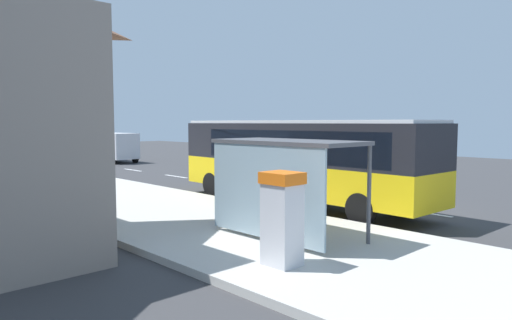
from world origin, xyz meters
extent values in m
cube|color=#38383A|center=(0.00, 14.00, -0.02)|extent=(56.00, 92.00, 0.04)
cube|color=beige|center=(-6.40, 2.00, 0.09)|extent=(6.20, 30.00, 0.18)
cube|color=silver|center=(0.25, -1.00, 0.01)|extent=(0.16, 2.20, 0.01)
cube|color=silver|center=(0.25, 4.00, 0.01)|extent=(0.16, 2.20, 0.01)
cube|color=silver|center=(0.25, 9.00, 0.01)|extent=(0.16, 2.20, 0.01)
cube|color=silver|center=(0.25, 14.00, 0.01)|extent=(0.16, 2.20, 0.01)
cube|color=silver|center=(0.25, 19.00, 0.01)|extent=(0.16, 2.20, 0.01)
cube|color=silver|center=(0.25, 24.00, 0.01)|extent=(0.16, 2.20, 0.01)
cube|color=silver|center=(0.25, 29.00, 0.01)|extent=(0.16, 2.20, 0.01)
cube|color=yellow|center=(-1.70, 3.00, 1.07)|extent=(2.88, 11.08, 1.15)
cube|color=black|center=(-1.70, 3.00, 2.38)|extent=(2.88, 11.08, 1.45)
cube|color=silver|center=(-1.70, 3.00, 3.15)|extent=(2.75, 10.86, 0.12)
cube|color=black|center=(-1.51, 8.44, 2.30)|extent=(2.30, 0.20, 1.22)
cube|color=black|center=(-2.93, 2.54, 2.30)|extent=(0.38, 8.58, 1.10)
cylinder|color=black|center=(-2.69, 6.93, 0.50)|extent=(0.31, 1.01, 1.00)
cylinder|color=black|center=(-0.43, 6.86, 0.50)|extent=(0.31, 1.01, 1.00)
cylinder|color=black|center=(-2.96, -0.66, 0.50)|extent=(0.31, 1.01, 1.00)
cylinder|color=black|center=(-0.70, -0.74, 0.50)|extent=(0.31, 1.01, 1.00)
cube|color=silver|center=(2.20, 25.84, 1.32)|extent=(2.11, 5.24, 1.96)
cube|color=black|center=(2.20, 25.84, 1.66)|extent=(2.10, 3.16, 0.44)
cylinder|color=black|center=(3.14, 23.85, 0.34)|extent=(0.23, 0.68, 0.68)
cylinder|color=black|center=(1.34, 23.82, 0.34)|extent=(0.23, 0.68, 0.68)
cylinder|color=black|center=(3.06, 27.85, 0.34)|extent=(0.23, 0.68, 0.68)
cylinder|color=black|center=(1.26, 27.82, 0.34)|extent=(0.23, 0.68, 0.68)
cube|color=#195933|center=(2.30, 33.63, 0.62)|extent=(1.89, 4.44, 0.60)
cube|color=black|center=(2.30, 33.83, 1.22)|extent=(1.63, 2.41, 0.60)
cylinder|color=black|center=(3.15, 32.15, 0.32)|extent=(0.21, 0.64, 0.64)
cylinder|color=black|center=(1.51, 32.11, 0.32)|extent=(0.21, 0.64, 0.64)
cylinder|color=black|center=(3.09, 35.15, 0.32)|extent=(0.21, 0.64, 0.64)
cylinder|color=black|center=(1.45, 35.11, 0.32)|extent=(0.21, 0.64, 0.64)
cube|color=#B7B7BC|center=(2.30, 40.25, 0.62)|extent=(1.98, 4.47, 0.60)
cube|color=black|center=(2.29, 40.05, 1.22)|extent=(1.68, 2.44, 0.60)
cylinder|color=black|center=(1.54, 41.79, 0.32)|extent=(0.23, 0.65, 0.64)
cylinder|color=black|center=(3.18, 41.72, 0.32)|extent=(0.23, 0.65, 0.64)
cylinder|color=black|center=(1.42, 38.79, 0.32)|extent=(0.23, 0.65, 0.64)
cylinder|color=black|center=(3.06, 38.72, 0.32)|extent=(0.23, 0.65, 0.64)
cube|color=silver|center=(-8.01, -2.08, 1.03)|extent=(0.60, 0.70, 1.70)
cube|color=orange|center=(-8.01, -2.08, 2.00)|extent=(0.66, 0.76, 0.24)
cube|color=black|center=(-7.70, -2.08, 1.30)|extent=(0.03, 0.36, 0.44)
cylinder|color=red|center=(-4.20, 2.47, 0.66)|extent=(0.52, 0.52, 0.95)
cylinder|color=yellow|center=(-4.20, 3.17, 0.66)|extent=(0.52, 0.52, 0.95)
cylinder|color=#2D2D2D|center=(5.40, 35.30, 2.29)|extent=(0.14, 0.14, 4.59)
cube|color=black|center=(5.62, 35.30, 4.09)|extent=(0.24, 0.28, 0.84)
sphere|color=#360606|center=(5.74, 35.30, 4.37)|extent=(0.16, 0.16, 0.16)
sphere|color=#3C2C03|center=(5.74, 35.30, 4.09)|extent=(0.16, 0.16, 0.16)
sphere|color=green|center=(5.74, 35.30, 3.81)|extent=(0.16, 0.16, 0.16)
cube|color=black|center=(-2.98, 36.10, 4.37)|extent=(0.24, 0.28, 0.84)
sphere|color=#360606|center=(-2.86, 36.10, 4.65)|extent=(0.16, 0.16, 0.16)
sphere|color=#3C2C03|center=(-2.86, 36.10, 4.37)|extent=(0.16, 0.16, 0.16)
sphere|color=green|center=(-2.86, 36.10, 4.09)|extent=(0.16, 0.16, 0.16)
cube|color=#4C4C51|center=(-6.10, -0.48, 2.63)|extent=(1.80, 4.00, 0.10)
cube|color=#8CA5B2|center=(-6.95, -0.48, 1.43)|extent=(0.06, 3.80, 2.30)
cylinder|color=#4C4C51|center=(-5.25, -2.38, 1.40)|extent=(0.10, 0.10, 2.44)
cylinder|color=#4C4C51|center=(-5.25, 1.42, 1.40)|extent=(0.10, 0.10, 2.44)
camera|label=1|loc=(-14.92, -8.49, 3.13)|focal=32.54mm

